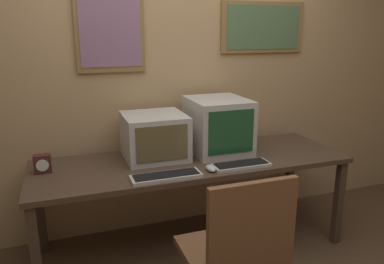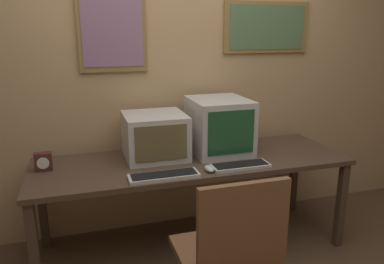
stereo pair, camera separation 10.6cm
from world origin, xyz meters
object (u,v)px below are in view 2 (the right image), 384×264
mouse_near_keyboard (209,169)px  desk_clock (43,162)px  keyboard_side (240,166)px  monitor_left (155,136)px  keyboard_main (164,176)px  monitor_right (219,126)px

mouse_near_keyboard → desk_clock: 1.10m
keyboard_side → monitor_left: bearing=142.3°
keyboard_side → mouse_near_keyboard: size_ratio=3.70×
keyboard_main → desk_clock: (-0.73, 0.36, 0.05)m
monitor_right → keyboard_side: size_ratio=1.20×
keyboard_main → keyboard_side: size_ratio=1.12×
monitor_right → monitor_left: bearing=178.0°
keyboard_main → keyboard_side: (0.54, 0.02, -0.00)m
mouse_near_keyboard → desk_clock: bearing=162.0°
monitor_right → mouse_near_keyboard: bearing=-119.1°
monitor_right → mouse_near_keyboard: monitor_right is taller
keyboard_main → desk_clock: bearing=154.1°
monitor_left → monitor_right: 0.49m
monitor_right → desk_clock: monitor_right is taller
monitor_left → mouse_near_keyboard: monitor_left is taller
keyboard_side → mouse_near_keyboard: bearing=-178.5°
monitor_left → keyboard_side: bearing=-37.7°
keyboard_main → mouse_near_keyboard: 0.31m
desk_clock → keyboard_main: bearing=-25.9°
monitor_left → desk_clock: size_ratio=3.54×
keyboard_side → mouse_near_keyboard: 0.23m
mouse_near_keyboard → desk_clock: desk_clock is taller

